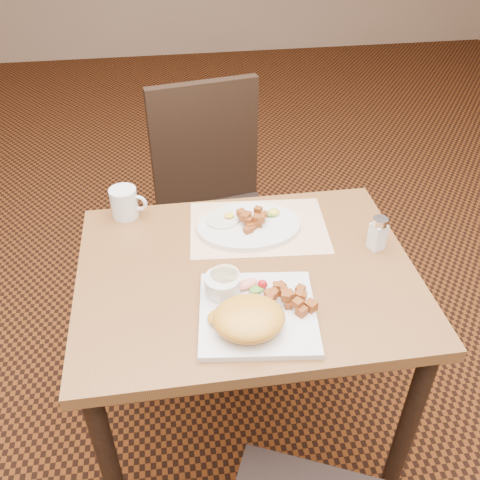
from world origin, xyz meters
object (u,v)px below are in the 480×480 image
table (247,300)px  coffee_mug (125,203)px  plate_square (258,313)px  chair_far (215,199)px  plate_oval (249,226)px  salt_shaker (378,233)px

table → coffee_mug: coffee_mug is taller
plate_square → coffee_mug: bearing=124.0°
chair_far → plate_oval: (0.05, -0.49, 0.22)m
chair_far → coffee_mug: chair_far is taller
plate_square → salt_shaker: 0.43m
table → plate_square: size_ratio=3.21×
salt_shaker → plate_oval: bearing=157.7°
coffee_mug → plate_oval: bearing=-19.3°
chair_far → plate_oval: bearing=85.9°
coffee_mug → salt_shaker: bearing=-20.8°
chair_far → coffee_mug: bearing=40.0°
chair_far → coffee_mug: (-0.30, -0.37, 0.26)m
table → plate_square: plate_square is taller
table → chair_far: 0.68m
plate_oval → salt_shaker: size_ratio=3.05×
salt_shaker → plate_square: bearing=-150.4°
chair_far → plate_oval: chair_far is taller
table → plate_square: 0.21m
table → salt_shaker: salt_shaker is taller
salt_shaker → coffee_mug: 0.74m
plate_oval → coffee_mug: size_ratio=2.73×
chair_far → plate_square: size_ratio=3.46×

